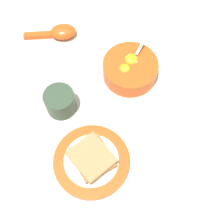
% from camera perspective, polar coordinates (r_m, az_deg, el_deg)
% --- Properties ---
extents(ground_plane, '(3.00, 3.00, 0.00)m').
position_cam_1_polar(ground_plane, '(0.87, -6.60, 7.67)').
color(ground_plane, beige).
extents(egg_bowl, '(0.15, 0.15, 0.08)m').
position_cam_1_polar(egg_bowl, '(0.84, 3.34, 7.89)').
color(egg_bowl, '#DB5119').
rests_on(egg_bowl, ground_plane).
extents(toast_plate, '(0.18, 0.18, 0.02)m').
position_cam_1_polar(toast_plate, '(0.75, -3.75, -8.98)').
color(toast_plate, '#DB5119').
rests_on(toast_plate, ground_plane).
extents(toast_sandwich, '(0.12, 0.11, 0.03)m').
position_cam_1_polar(toast_sandwich, '(0.72, -3.70, -8.33)').
color(toast_sandwich, '#9E7042').
rests_on(toast_sandwich, toast_plate).
extents(soup_spoon, '(0.14, 0.13, 0.03)m').
position_cam_1_polar(soup_spoon, '(0.94, -9.56, 14.17)').
color(soup_spoon, '#DB5119').
rests_on(soup_spoon, ground_plane).
extents(drinking_cup, '(0.08, 0.08, 0.06)m').
position_cam_1_polar(drinking_cup, '(0.79, -9.48, 1.93)').
color(drinking_cup, '#334733').
rests_on(drinking_cup, ground_plane).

